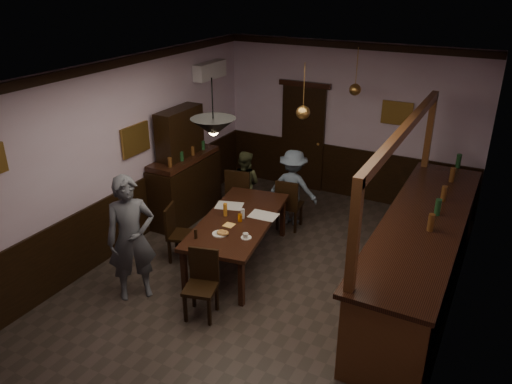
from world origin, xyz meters
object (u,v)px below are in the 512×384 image
Objects in this scene: dining_table at (238,222)px; person_seated_right at (293,187)px; pendant_iron at (213,127)px; chair_far_right at (288,203)px; pendant_brass_far at (355,90)px; sideboard at (184,176)px; coffee_cup at (246,236)px; soda_can at (240,218)px; chair_near at (202,280)px; person_standing at (131,239)px; person_seated_left at (244,184)px; pendant_brass_mid at (303,113)px; bar_counter at (420,254)px; chair_far_left at (239,193)px; chair_side at (177,231)px.

person_seated_right is (0.19, 1.60, -0.00)m from dining_table.
pendant_iron reaches higher than person_seated_right.
person_seated_right is 1.91× the size of pendant_iron.
pendant_brass_far is at bearing -125.83° from chair_far_right.
sideboard is at bearing 150.79° from dining_table.
chair_far_right is 0.46× the size of sideboard.
chair_far_right is at bearing 13.04° from sideboard.
pendant_iron reaches higher than sideboard.
coffee_cup is 0.53m from soda_can.
pendant_brass_far is at bearing 64.85° from chair_near.
sideboard is (-0.78, 2.31, -0.08)m from person_standing.
person_seated_left is 1.09m from sideboard.
dining_table is at bearing 99.44° from pendant_iron.
pendant_iron is at bearing -140.59° from coffee_cup.
pendant_iron is at bearing -44.11° from sideboard.
sideboard reaches higher than person_seated_left.
person_standing is at bearing -113.99° from pendant_brass_far.
person_standing is (-0.83, -1.41, 0.20)m from dining_table.
chair_near is 1.13× the size of pendant_brass_mid.
person_standing is at bearing -147.36° from pendant_iron.
sideboard reaches higher than person_seated_right.
pendant_brass_far reaches higher than dining_table.
person_seated_left is at bearing 163.34° from bar_counter.
sideboard reaches higher than chair_far_left.
bar_counter is at bearing 21.92° from chair_near.
coffee_cup is 0.04× the size of sideboard.
dining_table is 2.88× the size of pendant_brass_far.
dining_table is 2.58× the size of chair_side.
person_seated_left is 3.43m from bar_counter.
bar_counter reaches higher than sideboard.
pendant_iron is (0.83, -2.24, 1.77)m from person_seated_left.
person_seated_right is (1.02, 3.01, -0.21)m from person_standing.
person_standing is at bearing 73.07° from chair_far_left.
pendant_iron is at bearing -103.20° from pendant_brass_far.
soda_can is (0.72, -1.24, 0.25)m from chair_far_left.
dining_table is 1.31× the size of person_standing.
dining_table is 29.18× the size of coffee_cup.
dining_table is at bearing 74.48° from chair_far_right.
chair_near is 2.97m from bar_counter.
person_standing is 14.82× the size of soda_can.
chair_far_right is at bearing 95.76° from person_seated_right.
dining_table is at bearing -169.70° from bar_counter.
pendant_brass_far reaches higher than coffee_cup.
soda_can is (0.77, -1.52, 0.19)m from person_seated_left.
chair_far_right is 1.15× the size of pendant_brass_far.
bar_counter is (2.36, -0.86, 0.10)m from chair_far_right.
sideboard is at bearing 174.81° from pendant_brass_mid.
bar_counter is at bearing 14.09° from coffee_cup.
pendant_iron is at bearing -110.93° from pendant_brass_mid.
person_seated_left reaches higher than chair_side.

